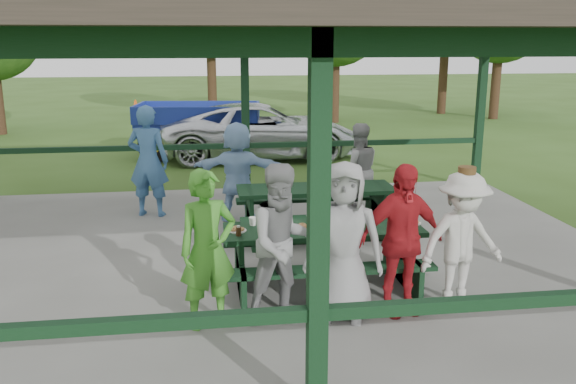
{
  "coord_description": "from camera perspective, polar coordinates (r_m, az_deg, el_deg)",
  "views": [
    {
      "loc": [
        -0.81,
        -7.99,
        3.02
      ],
      "look_at": [
        0.26,
        -0.3,
        1.07
      ],
      "focal_mm": 38.0,
      "sensor_mm": 36.0,
      "label": 1
    }
  ],
  "objects": [
    {
      "name": "ground",
      "position": [
        8.58,
        -2.03,
        -6.52
      ],
      "size": [
        90.0,
        90.0,
        0.0
      ],
      "primitive_type": "plane",
      "color": "#2F4B17",
      "rests_on": "ground"
    },
    {
      "name": "concrete_slab",
      "position": [
        8.56,
        -2.03,
        -6.21
      ],
      "size": [
        10.0,
        8.0,
        0.1
      ],
      "primitive_type": "cube",
      "color": "slate",
      "rests_on": "ground"
    },
    {
      "name": "pavilion_structure",
      "position": [
        8.03,
        -2.23,
        15.14
      ],
      "size": [
        10.6,
        8.6,
        3.24
      ],
      "color": "black",
      "rests_on": "concrete_slab"
    },
    {
      "name": "picnic_table_near",
      "position": [
        7.35,
        3.29,
        -5.42
      ],
      "size": [
        2.35,
        1.39,
        0.75
      ],
      "color": "black",
      "rests_on": "concrete_slab"
    },
    {
      "name": "picnic_table_far",
      "position": [
        9.28,
        2.61,
        -1.25
      ],
      "size": [
        2.36,
        1.39,
        0.75
      ],
      "color": "black",
      "rests_on": "concrete_slab"
    },
    {
      "name": "table_setting",
      "position": [
        7.29,
        3.41,
        -2.97
      ],
      "size": [
        2.34,
        0.45,
        0.1
      ],
      "color": "white",
      "rests_on": "picnic_table_near"
    },
    {
      "name": "contestant_green",
      "position": [
        6.3,
        -7.52,
        -5.35
      ],
      "size": [
        0.7,
        0.57,
        1.67
      ],
      "primitive_type": "imported",
      "rotation": [
        0.0,
        0.0,
        0.31
      ],
      "color": "#42932A",
      "rests_on": "concrete_slab"
    },
    {
      "name": "contestant_grey_left",
      "position": [
        6.38,
        -0.39,
        -4.84
      ],
      "size": [
        0.96,
        0.83,
        1.7
      ],
      "primitive_type": "imported",
      "rotation": [
        0.0,
        0.0,
        0.26
      ],
      "color": "gray",
      "rests_on": "concrete_slab"
    },
    {
      "name": "contestant_grey_mid",
      "position": [
        6.45,
        5.2,
        -4.63
      ],
      "size": [
        0.95,
        0.74,
        1.71
      ],
      "primitive_type": "imported",
      "rotation": [
        0.0,
        0.0,
        -0.25
      ],
      "color": "gray",
      "rests_on": "concrete_slab"
    },
    {
      "name": "contestant_red",
      "position": [
        6.66,
        10.52,
        -4.4
      ],
      "size": [
        1.03,
        0.56,
        1.67
      ],
      "primitive_type": "imported",
      "rotation": [
        0.0,
        0.0,
        0.17
      ],
      "color": "#B31B23",
      "rests_on": "concrete_slab"
    },
    {
      "name": "contestant_white_fedora",
      "position": [
        6.94,
        15.96,
        -4.41
      ],
      "size": [
        1.09,
        0.74,
        1.61
      ],
      "rotation": [
        0.0,
        0.0,
        0.18
      ],
      "color": "silver",
      "rests_on": "concrete_slab"
    },
    {
      "name": "spectator_lblue",
      "position": [
        10.0,
        -4.72,
        1.93
      ],
      "size": [
        1.59,
        0.78,
        1.64
      ],
      "primitive_type": "imported",
      "rotation": [
        0.0,
        0.0,
        2.94
      ],
      "color": "#93B9E3",
      "rests_on": "concrete_slab"
    },
    {
      "name": "spectator_blue",
      "position": [
        10.47,
        -12.94,
        2.84
      ],
      "size": [
        0.78,
        0.61,
        1.88
      ],
      "primitive_type": "imported",
      "rotation": [
        0.0,
        0.0,
        2.89
      ],
      "color": "#3A6598",
      "rests_on": "concrete_slab"
    },
    {
      "name": "spectator_grey",
      "position": [
        10.29,
        6.52,
        2.06
      ],
      "size": [
        0.78,
        0.61,
        1.58
      ],
      "primitive_type": "imported",
      "rotation": [
        0.0,
        0.0,
        3.16
      ],
      "color": "gray",
      "rests_on": "concrete_slab"
    },
    {
      "name": "pickup_truck",
      "position": [
        15.9,
        -2.54,
        5.73
      ],
      "size": [
        5.13,
        2.38,
        1.42
      ],
      "primitive_type": "imported",
      "rotation": [
        0.0,
        0.0,
        1.57
      ],
      "color": "silver",
      "rests_on": "ground"
    },
    {
      "name": "farm_trailer",
      "position": [
        16.3,
        -8.35,
        5.91
      ],
      "size": [
        4.32,
        2.2,
        1.5
      ],
      "rotation": [
        0.0,
        0.0,
        -0.12
      ],
      "color": "navy",
      "rests_on": "ground"
    },
    {
      "name": "tree_left",
      "position": [
        24.62,
        -7.35,
        17.18
      ],
      "size": [
        4.15,
        4.15,
        6.48
      ],
      "color": "#351E15",
      "rests_on": "ground"
    },
    {
      "name": "tree_mid",
      "position": [
        22.83,
        4.5,
        16.08
      ],
      "size": [
        3.62,
        3.62,
        5.66
      ],
      "color": "#351E15",
      "rests_on": "ground"
    },
    {
      "name": "tree_right",
      "position": [
        25.17,
        19.35,
        15.52
      ],
      "size": [
        3.76,
        3.76,
        5.88
      ],
      "color": "#351E15",
      "rests_on": "ground"
    }
  ]
}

